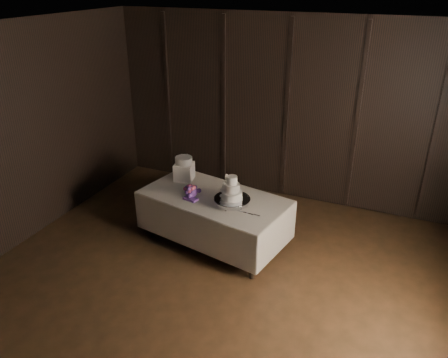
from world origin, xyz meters
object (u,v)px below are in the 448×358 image
wedding_cake (230,190)px  box_pedestal (184,171)px  display_table (214,218)px  small_cake (184,160)px  cake_stand (232,201)px  bouquet (191,191)px

wedding_cake → box_pedestal: (-0.92, 0.45, -0.09)m
display_table → small_cake: 0.95m
cake_stand → box_pedestal: box_pedestal is taller
bouquet → small_cake: 0.58m
display_table → bouquet: 0.51m
display_table → bouquet: (-0.29, -0.10, 0.41)m
cake_stand → wedding_cake: size_ratio=1.52×
display_table → small_cake: size_ratio=8.66×
cake_stand → wedding_cake: wedding_cake is taller
bouquet → wedding_cake: bearing=-3.0°
cake_stand → box_pedestal: (-0.94, 0.44, 0.08)m
wedding_cake → small_cake: size_ratio=1.28×
display_table → small_cake: bearing=163.6°
wedding_cake → box_pedestal: bearing=144.4°
display_table → small_cake: small_cake is taller
box_pedestal → small_cake: 0.17m
display_table → wedding_cake: bearing=-12.9°
box_pedestal → small_cake: size_ratio=1.05×
display_table → bouquet: bearing=-150.8°
cake_stand → bouquet: 0.61m
display_table → cake_stand: 0.51m
cake_stand → small_cake: 1.07m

